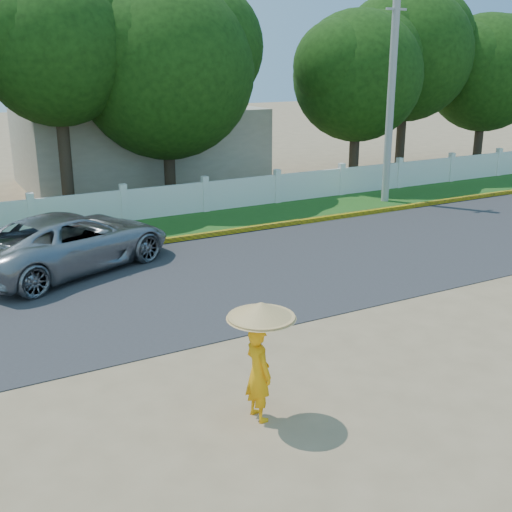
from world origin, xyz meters
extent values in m
plane|color=#9E8460|center=(0.00, 0.00, 0.00)|extent=(120.00, 120.00, 0.00)
cube|color=#38383A|center=(0.00, 4.50, 0.01)|extent=(60.00, 7.00, 0.02)
cube|color=#2D601E|center=(0.00, 9.75, 0.01)|extent=(60.00, 3.50, 0.03)
cube|color=yellow|center=(0.00, 8.05, 0.08)|extent=(40.00, 0.18, 0.16)
cube|color=silver|center=(0.00, 11.20, 0.55)|extent=(40.00, 0.10, 1.10)
cube|color=#B7AD99|center=(3.00, 18.00, 1.60)|extent=(10.00, 6.00, 3.20)
cylinder|color=#959593|center=(9.81, 9.44, 3.89)|extent=(0.28, 0.28, 7.78)
imported|color=gray|center=(-2.77, 6.98, 0.76)|extent=(6.00, 4.42, 1.52)
imported|color=#FFA40D|center=(-2.04, -1.76, 0.77)|extent=(0.40, 0.58, 1.54)
cylinder|color=gray|center=(-1.99, -1.76, 1.36)|extent=(0.02, 0.02, 1.00)
cone|color=tan|center=(-1.99, -1.76, 1.79)|extent=(1.05, 1.05, 0.25)
cylinder|color=#473828|center=(-1.18, 14.05, 2.08)|extent=(0.44, 0.44, 4.16)
sphere|color=#1D4810|center=(-1.18, 14.05, 5.59)|extent=(5.19, 5.19, 5.19)
cylinder|color=#473828|center=(11.26, 13.37, 1.52)|extent=(0.44, 0.44, 3.04)
sphere|color=#1D4810|center=(11.26, 13.37, 4.56)|extent=(5.54, 5.54, 5.54)
cylinder|color=#473828|center=(2.83, 14.14, 1.52)|extent=(0.44, 0.44, 3.04)
sphere|color=#1D4810|center=(2.83, 14.14, 4.89)|extent=(6.70, 6.70, 6.70)
cylinder|color=#473828|center=(19.54, 13.90, 1.51)|extent=(0.44, 0.44, 3.01)
sphere|color=#1D4810|center=(19.54, 13.90, 4.58)|extent=(5.70, 5.70, 5.70)
cylinder|color=#473828|center=(14.94, 14.55, 1.88)|extent=(0.44, 0.44, 3.76)
sphere|color=#1D4810|center=(14.94, 14.55, 5.44)|extent=(6.12, 6.12, 6.12)
camera|label=1|loc=(-6.32, -9.43, 5.38)|focal=45.00mm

